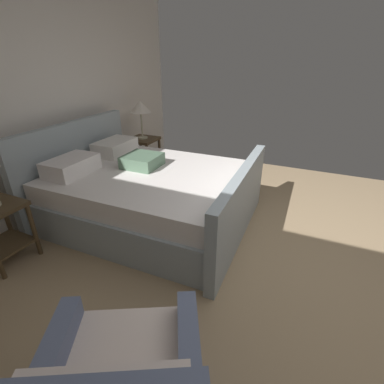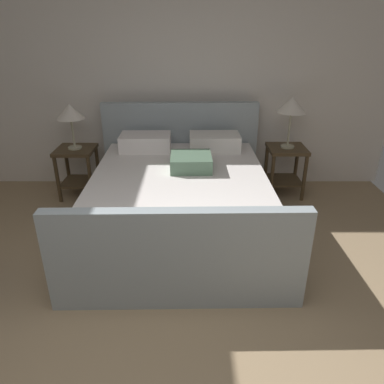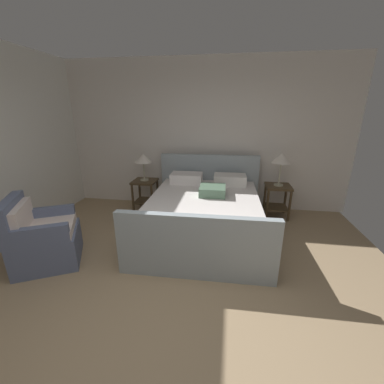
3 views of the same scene
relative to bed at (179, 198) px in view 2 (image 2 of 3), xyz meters
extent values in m
cube|color=silver|center=(-0.16, 1.30, 1.06)|extent=(5.48, 0.12, 2.81)
cube|color=#99A5AC|center=(0.00, -0.04, -0.14)|extent=(1.77, 2.09, 0.40)
cube|color=#99A5AC|center=(-0.02, 1.04, 0.20)|extent=(1.86, 0.13, 1.09)
cube|color=#99A5AC|center=(0.02, -1.12, 0.06)|extent=(1.86, 0.13, 0.80)
cube|color=white|center=(0.00, -0.04, 0.17)|extent=(1.69, 2.03, 0.22)
cube|color=white|center=(-0.40, 0.70, 0.37)|extent=(0.57, 0.37, 0.18)
cube|color=white|center=(0.38, 0.71, 0.37)|extent=(0.57, 0.37, 0.18)
cube|color=#55735B|center=(0.11, 0.11, 0.35)|extent=(0.41, 0.41, 0.14)
cube|color=#493722|center=(1.25, 0.86, 0.24)|extent=(0.44, 0.44, 0.04)
cube|color=#493722|center=(1.25, 0.86, -0.16)|extent=(0.40, 0.40, 0.02)
cylinder|color=#493722|center=(1.06, 0.67, -0.06)|extent=(0.04, 0.04, 0.56)
cylinder|color=#493722|center=(1.44, 0.67, -0.06)|extent=(0.04, 0.04, 0.56)
cylinder|color=#493722|center=(1.06, 1.05, -0.06)|extent=(0.04, 0.04, 0.56)
cylinder|color=#493722|center=(1.44, 1.05, -0.06)|extent=(0.04, 0.04, 0.56)
cylinder|color=#B7B293|center=(1.25, 0.86, 0.27)|extent=(0.16, 0.16, 0.02)
cylinder|color=#B7B293|center=(1.25, 0.86, 0.47)|extent=(0.02, 0.02, 0.39)
cone|color=silver|center=(1.25, 0.86, 0.76)|extent=(0.33, 0.33, 0.17)
cube|color=#493722|center=(-1.25, 0.82, 0.24)|extent=(0.44, 0.44, 0.04)
cube|color=#493722|center=(-1.25, 0.82, -0.16)|extent=(0.40, 0.40, 0.02)
cylinder|color=#493722|center=(-1.44, 0.63, -0.06)|extent=(0.04, 0.04, 0.56)
cylinder|color=#493722|center=(-1.06, 0.63, -0.06)|extent=(0.04, 0.04, 0.56)
cylinder|color=#493722|center=(-1.44, 1.01, -0.06)|extent=(0.04, 0.04, 0.56)
cylinder|color=#493722|center=(-1.06, 1.01, -0.06)|extent=(0.04, 0.04, 0.56)
cylinder|color=#B7B293|center=(-1.25, 0.82, 0.27)|extent=(0.16, 0.16, 0.02)
cylinder|color=#B7B293|center=(-1.25, 0.82, 0.44)|extent=(0.02, 0.02, 0.33)
cone|color=silver|center=(-1.25, 0.82, 0.69)|extent=(0.32, 0.32, 0.16)
camera|label=1|loc=(-2.49, -1.70, 1.45)|focal=25.97mm
camera|label=2|loc=(0.12, -3.26, 1.58)|focal=34.04mm
camera|label=3|loc=(0.35, -3.54, 1.55)|focal=22.94mm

